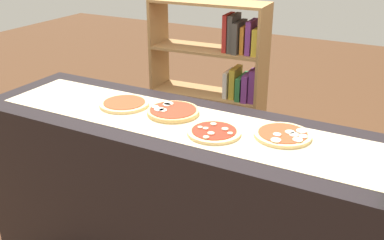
{
  "coord_description": "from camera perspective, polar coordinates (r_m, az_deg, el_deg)",
  "views": [
    {
      "loc": [
        0.9,
        -1.67,
        1.79
      ],
      "look_at": [
        0.0,
        0.0,
        0.97
      ],
      "focal_mm": 42.41,
      "sensor_mm": 36.0,
      "label": 1
    }
  ],
  "objects": [
    {
      "name": "pizza_mozzarella_3",
      "position": [
        1.98,
        11.38,
        -1.83
      ],
      "size": [
        0.25,
        0.25,
        0.02
      ],
      "color": "#E5C17F",
      "rests_on": "parchment_paper"
    },
    {
      "name": "pizza_mozzarella_1",
      "position": [
        2.18,
        -2.42,
        1.09
      ],
      "size": [
        0.25,
        0.25,
        0.03
      ],
      "color": "#DBB26B",
      "rests_on": "parchment_paper"
    },
    {
      "name": "parchment_paper",
      "position": [
        2.07,
        0.0,
        -0.48
      ],
      "size": [
        1.99,
        0.4,
        0.0
      ],
      "primitive_type": "cube",
      "color": "beige",
      "rests_on": "counter"
    },
    {
      "name": "pizza_mushroom_2",
      "position": [
        1.97,
        2.78,
        -1.51
      ],
      "size": [
        0.24,
        0.24,
        0.02
      ],
      "color": "#E5C17F",
      "rests_on": "parchment_paper"
    },
    {
      "name": "pizza_plain_0",
      "position": [
        2.3,
        -8.5,
        2.04
      ],
      "size": [
        0.25,
        0.25,
        0.02
      ],
      "color": "#E5C17F",
      "rests_on": "parchment_paper"
    },
    {
      "name": "counter",
      "position": [
        2.3,
        0.0,
        -11.31
      ],
      "size": [
        2.19,
        0.62,
        0.95
      ],
      "primitive_type": "cube",
      "color": "black",
      "rests_on": "ground_plane"
    },
    {
      "name": "bookshelf",
      "position": [
        3.26,
        3.99,
        2.91
      ],
      "size": [
        0.83,
        0.32,
        1.32
      ],
      "color": "#A87A47",
      "rests_on": "ground_plane"
    }
  ]
}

